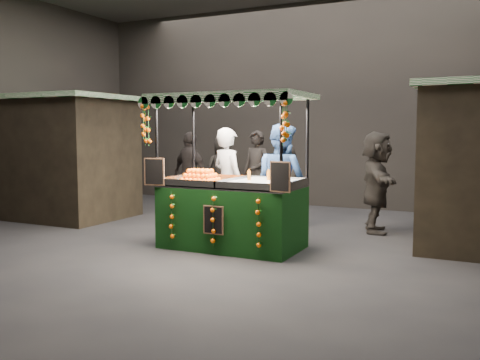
% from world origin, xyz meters
% --- Properties ---
extents(ground, '(12.00, 12.00, 0.00)m').
position_xyz_m(ground, '(0.00, 0.00, 0.00)').
color(ground, black).
rests_on(ground, ground).
extents(market_hall, '(12.10, 10.10, 5.05)m').
position_xyz_m(market_hall, '(0.00, 0.00, 3.38)').
color(market_hall, black).
rests_on(market_hall, ground).
extents(neighbour_stall_left, '(3.00, 2.20, 2.60)m').
position_xyz_m(neighbour_stall_left, '(-4.40, 1.00, 1.31)').
color(neighbour_stall_left, black).
rests_on(neighbour_stall_left, ground).
extents(juice_stall, '(2.50, 1.47, 2.42)m').
position_xyz_m(juice_stall, '(0.33, -0.15, 0.75)').
color(juice_stall, black).
rests_on(juice_stall, ground).
extents(vendor_grey, '(0.82, 0.71, 1.91)m').
position_xyz_m(vendor_grey, '(-0.19, 0.72, 0.96)').
color(vendor_grey, gray).
rests_on(vendor_grey, ground).
extents(vendor_blue, '(1.18, 1.07, 1.98)m').
position_xyz_m(vendor_blue, '(0.81, 0.76, 0.99)').
color(vendor_blue, navy).
rests_on(vendor_blue, ground).
extents(shopper_0, '(0.75, 0.56, 1.87)m').
position_xyz_m(shopper_0, '(-0.68, 3.02, 0.93)').
color(shopper_0, black).
rests_on(shopper_0, ground).
extents(shopper_1, '(0.96, 0.94, 1.56)m').
position_xyz_m(shopper_1, '(0.52, 1.80, 0.78)').
color(shopper_1, '#2A2522').
rests_on(shopper_1, ground).
extents(shopper_2, '(1.17, 0.80, 1.84)m').
position_xyz_m(shopper_2, '(-2.05, 2.51, 0.92)').
color(shopper_2, '#2B2523').
rests_on(shopper_2, ground).
extents(shopper_3, '(1.07, 1.30, 1.75)m').
position_xyz_m(shopper_3, '(3.03, 2.97, 0.87)').
color(shopper_3, black).
rests_on(shopper_3, ground).
extents(shopper_4, '(1.01, 0.98, 1.75)m').
position_xyz_m(shopper_4, '(-1.95, 3.84, 0.88)').
color(shopper_4, black).
rests_on(shopper_4, ground).
extents(shopper_5, '(0.97, 1.80, 1.85)m').
position_xyz_m(shopper_5, '(2.11, 2.18, 0.93)').
color(shopper_5, '#2B2723').
rests_on(shopper_5, ground).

